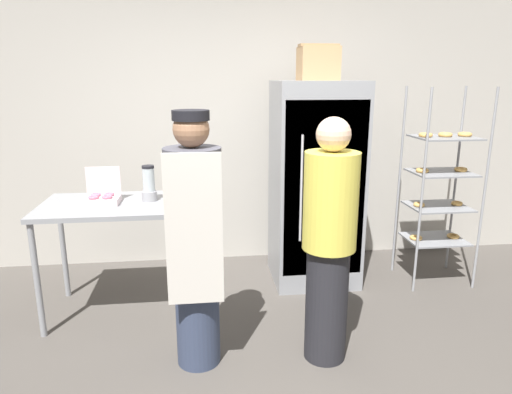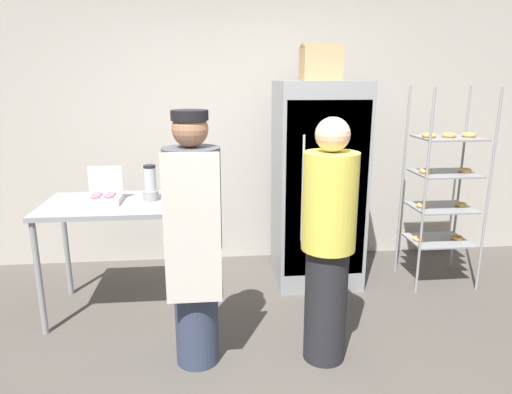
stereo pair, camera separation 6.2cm
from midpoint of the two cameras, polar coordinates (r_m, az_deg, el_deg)
name	(u,v)px [view 2 (the right image)]	position (r m, az deg, el deg)	size (l,w,h in m)	color
ground_plane	(277,391)	(2.97, 3.35, -23.10)	(14.00, 14.00, 0.00)	#4C4742
back_wall	(247,120)	(4.58, -0.77, 9.59)	(6.40, 0.12, 2.83)	#B7B2A8
refrigerator	(318,185)	(4.10, 8.13, 1.53)	(0.74, 0.70, 1.80)	gray
baking_rack	(443,188)	(4.36, 22.77, 1.08)	(0.58, 0.48, 1.75)	#93969B
prep_counter	(119,215)	(3.66, -16.34, -2.16)	(1.12, 0.72, 0.90)	gray
donut_box	(104,197)	(3.65, -18.03, 0.05)	(0.26, 0.22, 0.26)	silver
blender_pitcher	(150,185)	(3.60, -12.57, 1.52)	(0.12, 0.12, 0.28)	#99999E
cardboard_storage_box	(321,63)	(4.06, 8.54, 16.24)	(0.33, 0.27, 0.30)	tan
person_baker	(194,239)	(2.86, -7.14, -5.22)	(0.35, 0.37, 1.64)	#333D56
person_customer	(328,242)	(2.92, 9.61, -5.62)	(0.34, 0.34, 1.60)	#232328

